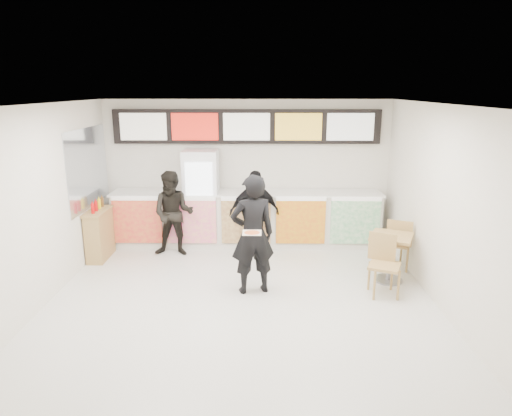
{
  "coord_description": "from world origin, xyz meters",
  "views": [
    {
      "loc": [
        0.31,
        -6.08,
        3.23
      ],
      "look_at": [
        0.22,
        1.2,
        1.3
      ],
      "focal_mm": 32.0,
      "sensor_mm": 36.0,
      "label": 1
    }
  ],
  "objects_px": {
    "service_counter": "(247,218)",
    "drinks_fridge": "(202,198)",
    "customer_left": "(173,214)",
    "cafe_table": "(390,249)",
    "condiment_ledge": "(100,234)",
    "customer_main": "(253,235)",
    "customer_mid": "(254,213)"
  },
  "relations": [
    {
      "from": "service_counter",
      "to": "drinks_fridge",
      "type": "height_order",
      "value": "drinks_fridge"
    },
    {
      "from": "service_counter",
      "to": "customer_left",
      "type": "bearing_deg",
      "value": -156.09
    },
    {
      "from": "cafe_table",
      "to": "condiment_ledge",
      "type": "xyz_separation_m",
      "value": [
        -5.32,
        1.04,
        -0.08
      ]
    },
    {
      "from": "drinks_fridge",
      "to": "customer_main",
      "type": "distance_m",
      "value": 2.57
    },
    {
      "from": "drinks_fridge",
      "to": "cafe_table",
      "type": "distance_m",
      "value": 3.94
    },
    {
      "from": "drinks_fridge",
      "to": "cafe_table",
      "type": "height_order",
      "value": "drinks_fridge"
    },
    {
      "from": "customer_left",
      "to": "customer_mid",
      "type": "relative_size",
      "value": 1.0
    },
    {
      "from": "customer_main",
      "to": "cafe_table",
      "type": "relative_size",
      "value": 1.13
    },
    {
      "from": "customer_main",
      "to": "cafe_table",
      "type": "height_order",
      "value": "customer_main"
    },
    {
      "from": "customer_main",
      "to": "customer_left",
      "type": "distance_m",
      "value": 2.31
    },
    {
      "from": "customer_left",
      "to": "cafe_table",
      "type": "bearing_deg",
      "value": -15.69
    },
    {
      "from": "customer_main",
      "to": "customer_mid",
      "type": "distance_m",
      "value": 1.77
    },
    {
      "from": "drinks_fridge",
      "to": "condiment_ledge",
      "type": "relative_size",
      "value": 1.74
    },
    {
      "from": "drinks_fridge",
      "to": "customer_main",
      "type": "relative_size",
      "value": 1.03
    },
    {
      "from": "drinks_fridge",
      "to": "condiment_ledge",
      "type": "height_order",
      "value": "drinks_fridge"
    },
    {
      "from": "customer_main",
      "to": "drinks_fridge",
      "type": "bearing_deg",
      "value": -79.55
    },
    {
      "from": "customer_mid",
      "to": "drinks_fridge",
      "type": "bearing_deg",
      "value": 140.91
    },
    {
      "from": "customer_main",
      "to": "customer_left",
      "type": "relative_size",
      "value": 1.15
    },
    {
      "from": "service_counter",
      "to": "customer_left",
      "type": "distance_m",
      "value": 1.57
    },
    {
      "from": "condiment_ledge",
      "to": "cafe_table",
      "type": "bearing_deg",
      "value": -11.02
    },
    {
      "from": "drinks_fridge",
      "to": "service_counter",
      "type": "bearing_deg",
      "value": -0.99
    },
    {
      "from": "cafe_table",
      "to": "condiment_ledge",
      "type": "bearing_deg",
      "value": -167.71
    },
    {
      "from": "service_counter",
      "to": "cafe_table",
      "type": "distance_m",
      "value": 3.12
    },
    {
      "from": "drinks_fridge",
      "to": "customer_mid",
      "type": "height_order",
      "value": "drinks_fridge"
    },
    {
      "from": "customer_main",
      "to": "cafe_table",
      "type": "distance_m",
      "value": 2.41
    },
    {
      "from": "customer_left",
      "to": "service_counter",
      "type": "bearing_deg",
      "value": 25.73
    },
    {
      "from": "service_counter",
      "to": "customer_mid",
      "type": "distance_m",
      "value": 0.63
    },
    {
      "from": "customer_left",
      "to": "customer_main",
      "type": "bearing_deg",
      "value": -44.96
    },
    {
      "from": "customer_main",
      "to": "cafe_table",
      "type": "bearing_deg",
      "value": 175.86
    },
    {
      "from": "customer_main",
      "to": "condiment_ledge",
      "type": "xyz_separation_m",
      "value": [
        -2.99,
        1.48,
        -0.48
      ]
    },
    {
      "from": "service_counter",
      "to": "customer_mid",
      "type": "height_order",
      "value": "customer_mid"
    },
    {
      "from": "customer_left",
      "to": "condiment_ledge",
      "type": "bearing_deg",
      "value": -170.19
    }
  ]
}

